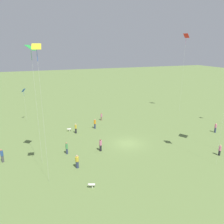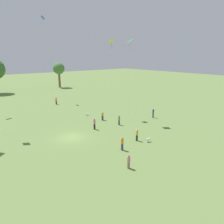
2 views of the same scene
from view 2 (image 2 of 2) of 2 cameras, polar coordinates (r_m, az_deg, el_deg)
The scene contains 15 objects.
ground_plane at distance 33.79m, azimuth -10.46°, elevation -6.54°, with size 240.00×240.00×0.00m, color olive.
tree_2 at distance 85.61m, azimuth -13.73°, elevation 10.89°, with size 4.30×4.30×9.26m.
person_0 at distance 43.88m, azimuth 10.70°, elevation -0.29°, with size 0.43×0.43×1.84m.
person_1 at distance 41.49m, azimuth -2.50°, elevation -1.01°, with size 0.58×0.58×1.75m.
person_3 at distance 31.91m, azimuth 6.53°, elevation -5.94°, with size 0.43×0.43×1.79m.
person_4 at distance 56.66m, azimuth -14.38°, elevation 2.86°, with size 0.58×0.58×1.79m.
person_6 at distance 28.74m, azimuth 2.69°, elevation -8.21°, with size 0.51×0.51×1.84m.
person_7 at distance 24.55m, azimuth 4.38°, elevation -12.80°, with size 0.35×0.35×1.59m.
person_8 at distance 36.54m, azimuth -4.61°, elevation -3.14°, with size 0.49×0.49×1.85m.
person_9 at distance 38.67m, azimuth 1.87°, elevation -2.12°, with size 0.43×0.43×1.78m.
kite_0 at distance 62.82m, azimuth -17.57°, elevation 21.49°, with size 0.73×1.07×21.66m.
kite_4 at distance 40.30m, azimuth 4.69°, elevation 17.28°, with size 1.31×1.38×14.75m.
kite_8 at distance 43.57m, azimuth -0.18°, elevation 16.96°, with size 0.94×0.79×14.84m.
dog_0 at distance 31.89m, azimuth 9.47°, elevation -7.05°, with size 0.77×0.35×0.57m.
dog_1 at distance 44.96m, azimuth -6.52°, elevation -0.48°, with size 0.79×0.45×0.54m.
Camera 2 is at (-14.62, -27.94, 12.15)m, focal length 35.00 mm.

